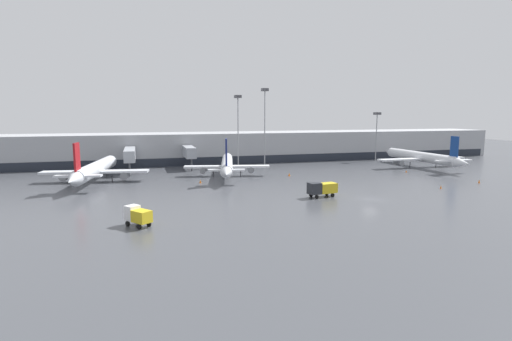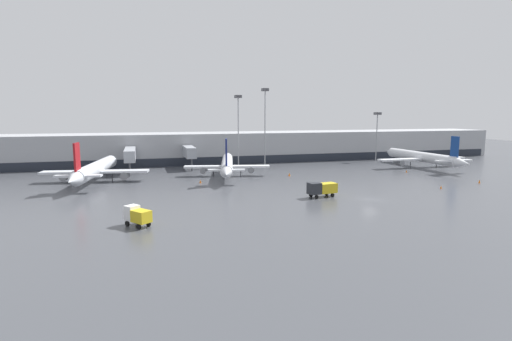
{
  "view_description": "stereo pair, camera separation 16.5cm",
  "coord_description": "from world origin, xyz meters",
  "px_view_note": "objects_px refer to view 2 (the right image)",
  "views": [
    {
      "loc": [
        -38.09,
        -59.72,
        14.73
      ],
      "look_at": [
        -15.06,
        19.5,
        3.0
      ],
      "focal_mm": 28.0,
      "sensor_mm": 36.0,
      "label": 1
    },
    {
      "loc": [
        -37.93,
        -59.77,
        14.73
      ],
      "look_at": [
        -15.06,
        19.5,
        3.0
      ],
      "focal_mm": 28.0,
      "sensor_mm": 36.0,
      "label": 2
    }
  ],
  "objects_px": {
    "parked_jet_2": "(227,164)",
    "service_truck_1": "(137,215)",
    "apron_light_mast_0": "(377,122)",
    "apron_light_mast_2": "(238,111)",
    "traffic_cone_3": "(200,181)",
    "service_truck_0": "(322,188)",
    "traffic_cone_0": "(441,187)",
    "traffic_cone_2": "(479,181)",
    "apron_light_mast_3": "(265,106)",
    "traffic_cone_1": "(289,174)",
    "traffic_cone_4": "(406,171)",
    "parked_jet_1": "(95,169)",
    "parked_jet_0": "(423,157)"
  },
  "relations": [
    {
      "from": "apron_light_mast_0",
      "to": "apron_light_mast_3",
      "type": "relative_size",
      "value": 0.7
    },
    {
      "from": "service_truck_0",
      "to": "traffic_cone_3",
      "type": "xyz_separation_m",
      "value": [
        -18.75,
        20.57,
        -1.23
      ]
    },
    {
      "from": "service_truck_1",
      "to": "traffic_cone_4",
      "type": "height_order",
      "value": "service_truck_1"
    },
    {
      "from": "apron_light_mast_2",
      "to": "apron_light_mast_3",
      "type": "height_order",
      "value": "apron_light_mast_3"
    },
    {
      "from": "parked_jet_0",
      "to": "parked_jet_1",
      "type": "bearing_deg",
      "value": 90.52
    },
    {
      "from": "traffic_cone_4",
      "to": "apron_light_mast_2",
      "type": "distance_m",
      "value": 47.44
    },
    {
      "from": "apron_light_mast_0",
      "to": "apron_light_mast_2",
      "type": "distance_m",
      "value": 45.32
    },
    {
      "from": "service_truck_0",
      "to": "traffic_cone_0",
      "type": "distance_m",
      "value": 26.39
    },
    {
      "from": "parked_jet_1",
      "to": "traffic_cone_1",
      "type": "relative_size",
      "value": 46.3
    },
    {
      "from": "parked_jet_2",
      "to": "service_truck_1",
      "type": "relative_size",
      "value": 8.18
    },
    {
      "from": "traffic_cone_0",
      "to": "traffic_cone_3",
      "type": "bearing_deg",
      "value": 156.4
    },
    {
      "from": "traffic_cone_0",
      "to": "apron_light_mast_0",
      "type": "relative_size",
      "value": 0.04
    },
    {
      "from": "traffic_cone_0",
      "to": "traffic_cone_4",
      "type": "distance_m",
      "value": 22.33
    },
    {
      "from": "service_truck_1",
      "to": "apron_light_mast_2",
      "type": "height_order",
      "value": "apron_light_mast_2"
    },
    {
      "from": "parked_jet_2",
      "to": "apron_light_mast_0",
      "type": "relative_size",
      "value": 2.19
    },
    {
      "from": "parked_jet_1",
      "to": "apron_light_mast_2",
      "type": "bearing_deg",
      "value": -55.56
    },
    {
      "from": "traffic_cone_1",
      "to": "traffic_cone_0",
      "type": "bearing_deg",
      "value": -45.55
    },
    {
      "from": "traffic_cone_1",
      "to": "apron_light_mast_3",
      "type": "relative_size",
      "value": 0.03
    },
    {
      "from": "apron_light_mast_0",
      "to": "apron_light_mast_2",
      "type": "xyz_separation_m",
      "value": [
        -45.19,
        -1.2,
        3.23
      ]
    },
    {
      "from": "service_truck_1",
      "to": "apron_light_mast_0",
      "type": "height_order",
      "value": "apron_light_mast_0"
    },
    {
      "from": "traffic_cone_3",
      "to": "apron_light_mast_0",
      "type": "height_order",
      "value": "apron_light_mast_0"
    },
    {
      "from": "traffic_cone_4",
      "to": "apron_light_mast_3",
      "type": "relative_size",
      "value": 0.03
    },
    {
      "from": "parked_jet_0",
      "to": "traffic_cone_4",
      "type": "height_order",
      "value": "parked_jet_0"
    },
    {
      "from": "parked_jet_1",
      "to": "apron_light_mast_0",
      "type": "xyz_separation_m",
      "value": [
        81.37,
        18.49,
        9.5
      ]
    },
    {
      "from": "apron_light_mast_2",
      "to": "apron_light_mast_3",
      "type": "relative_size",
      "value": 0.91
    },
    {
      "from": "traffic_cone_1",
      "to": "parked_jet_0",
      "type": "bearing_deg",
      "value": 5.5
    },
    {
      "from": "parked_jet_2",
      "to": "traffic_cone_3",
      "type": "xyz_separation_m",
      "value": [
        -7.56,
        -7.88,
        -2.44
      ]
    },
    {
      "from": "traffic_cone_0",
      "to": "traffic_cone_2",
      "type": "distance_m",
      "value": 12.85
    },
    {
      "from": "service_truck_0",
      "to": "parked_jet_2",
      "type": "bearing_deg",
      "value": -78.56
    },
    {
      "from": "parked_jet_1",
      "to": "parked_jet_2",
      "type": "relative_size",
      "value": 1.05
    },
    {
      "from": "parked_jet_0",
      "to": "apron_light_mast_3",
      "type": "bearing_deg",
      "value": 67.52
    },
    {
      "from": "parked_jet_2",
      "to": "traffic_cone_1",
      "type": "relative_size",
      "value": 43.95
    },
    {
      "from": "traffic_cone_1",
      "to": "traffic_cone_4",
      "type": "height_order",
      "value": "traffic_cone_1"
    },
    {
      "from": "service_truck_1",
      "to": "traffic_cone_4",
      "type": "distance_m",
      "value": 72.98
    },
    {
      "from": "traffic_cone_2",
      "to": "apron_light_mast_3",
      "type": "bearing_deg",
      "value": 130.38
    },
    {
      "from": "parked_jet_2",
      "to": "service_truck_1",
      "type": "height_order",
      "value": "parked_jet_2"
    },
    {
      "from": "traffic_cone_2",
      "to": "apron_light_mast_2",
      "type": "relative_size",
      "value": 0.04
    },
    {
      "from": "apron_light_mast_2",
      "to": "apron_light_mast_0",
      "type": "bearing_deg",
      "value": 1.53
    },
    {
      "from": "traffic_cone_2",
      "to": "service_truck_0",
      "type": "bearing_deg",
      "value": -174.3
    },
    {
      "from": "service_truck_1",
      "to": "traffic_cone_1",
      "type": "bearing_deg",
      "value": -82.31
    },
    {
      "from": "parked_jet_0",
      "to": "parked_jet_2",
      "type": "height_order",
      "value": "parked_jet_2"
    },
    {
      "from": "parked_jet_1",
      "to": "traffic_cone_2",
      "type": "distance_m",
      "value": 82.99
    },
    {
      "from": "service_truck_0",
      "to": "apron_light_mast_2",
      "type": "relative_size",
      "value": 0.29
    },
    {
      "from": "traffic_cone_2",
      "to": "traffic_cone_3",
      "type": "height_order",
      "value": "traffic_cone_2"
    },
    {
      "from": "service_truck_1",
      "to": "traffic_cone_2",
      "type": "bearing_deg",
      "value": -116.04
    },
    {
      "from": "traffic_cone_0",
      "to": "traffic_cone_1",
      "type": "height_order",
      "value": "traffic_cone_1"
    },
    {
      "from": "service_truck_1",
      "to": "traffic_cone_3",
      "type": "relative_size",
      "value": 5.73
    },
    {
      "from": "parked_jet_0",
      "to": "traffic_cone_0",
      "type": "distance_m",
      "value": 32.75
    },
    {
      "from": "parked_jet_1",
      "to": "traffic_cone_4",
      "type": "height_order",
      "value": "parked_jet_1"
    },
    {
      "from": "service_truck_0",
      "to": "traffic_cone_2",
      "type": "bearing_deg",
      "value": 175.66
    }
  ]
}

